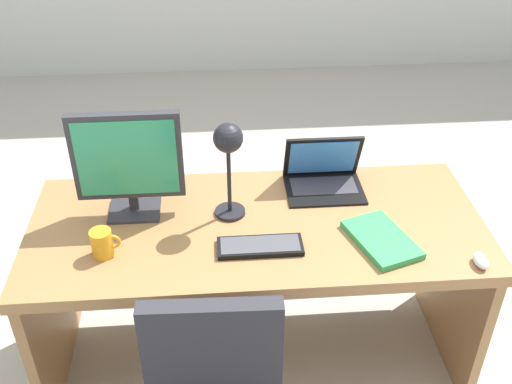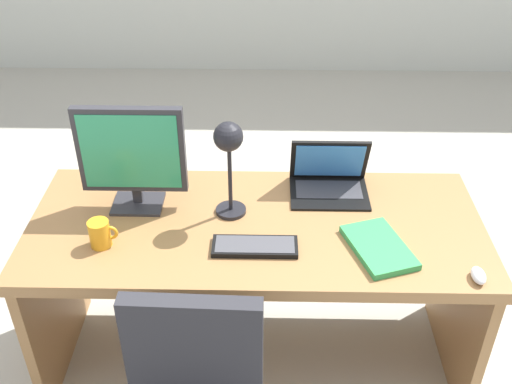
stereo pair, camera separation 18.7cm
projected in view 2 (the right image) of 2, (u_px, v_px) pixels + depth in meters
name	position (u px, v px, depth m)	size (l,w,h in m)	color
ground	(261.00, 177.00, 4.00)	(12.00, 12.00, 0.00)	#B7B2A3
desk	(256.00, 254.00, 2.48)	(1.76, 0.75, 0.76)	#9E7042
monitor	(131.00, 154.00, 2.29)	(0.41, 0.16, 0.43)	#2D2D33
laptop	(329.00, 174.00, 2.49)	(0.32, 0.25, 0.23)	black
keyboard	(254.00, 246.00, 2.20)	(0.31, 0.11, 0.02)	black
mouse	(478.00, 275.00, 2.06)	(0.05, 0.09, 0.04)	silver
desk_lamp	(229.00, 149.00, 2.20)	(0.12, 0.14, 0.41)	black
book	(379.00, 247.00, 2.19)	(0.27, 0.34, 0.03)	green
coffee_mug	(100.00, 234.00, 2.19)	(0.11, 0.08, 0.11)	orange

